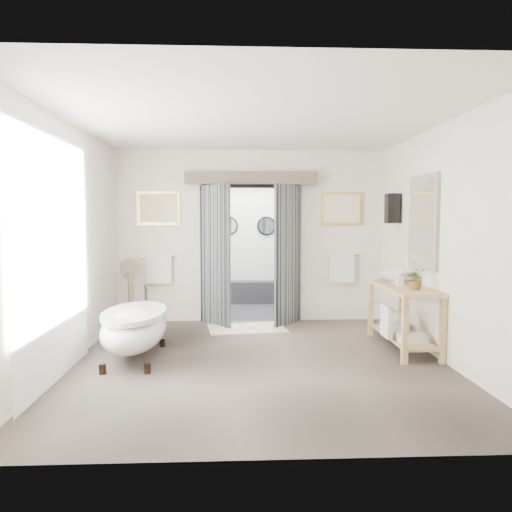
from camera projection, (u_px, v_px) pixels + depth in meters
name	position (u px, v px, depth m)	size (l,w,h in m)	color
ground_plane	(258.00, 362.00, 6.08)	(5.00, 5.00, 0.00)	#66574D
room_shell	(256.00, 209.00, 5.84)	(4.52, 5.02, 2.91)	white
shower_room	(248.00, 261.00, 10.00)	(2.22, 2.01, 2.51)	#25242A
back_wall_dressing	(251.00, 230.00, 8.28)	(3.82, 0.73, 2.52)	black
clawfoot_tub	(135.00, 327.00, 6.16)	(0.76, 1.69, 0.83)	black
vanity	(402.00, 311.00, 6.67)	(0.57, 1.60, 0.85)	tan
pedestal_mirror	(131.00, 299.00, 7.83)	(0.33, 0.22, 1.13)	brown
rug	(247.00, 328.00, 7.94)	(1.20, 0.80, 0.01)	beige
slippers	(243.00, 326.00, 7.92)	(0.34, 0.25, 0.05)	white
basin	(394.00, 277.00, 6.91)	(0.51, 0.51, 0.18)	white
plant	(416.00, 279.00, 6.24)	(0.25, 0.21, 0.27)	gray
soap_bottle_a	(400.00, 279.00, 6.64)	(0.08, 0.09, 0.19)	gray
soap_bottle_b	(390.00, 274.00, 7.21)	(0.14, 0.14, 0.18)	gray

